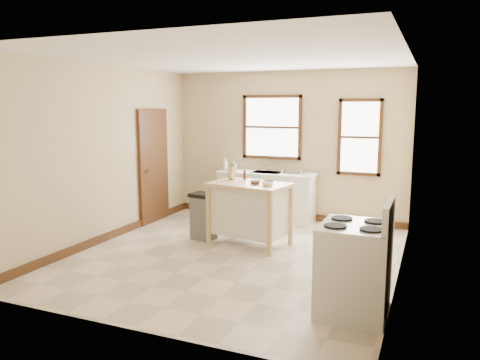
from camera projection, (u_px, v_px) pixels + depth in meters
The scene contains 23 objects.
floor at pixel (235, 255), 6.82m from camera, with size 5.00×5.00×0.00m, color #B1A08C.
ceiling at pixel (235, 58), 6.38m from camera, with size 5.00×5.00×0.00m, color white.
wall_back at pixel (287, 146), 8.88m from camera, with size 4.50×0.04×2.80m, color tan.
wall_left at pixel (106, 154), 7.45m from camera, with size 0.04×5.00×2.80m, color tan.
wall_right at pixel (403, 168), 5.74m from camera, with size 0.04×5.00×2.80m, color tan.
window_main at pixel (272, 127), 8.92m from camera, with size 1.17×0.06×1.22m, color #351C0E, non-canonical shape.
window_side at pixel (360, 137), 8.32m from camera, with size 0.77×0.06×1.37m, color #351C0E, non-canonical shape.
door_left at pixel (154, 166), 8.68m from camera, with size 0.06×0.90×2.10m, color #351C0E.
baseboard_back at pixel (286, 215), 9.06m from camera, with size 4.50×0.04×0.12m, color #351C0E.
baseboard_left at pixel (111, 235), 7.65m from camera, with size 0.04×5.00×0.12m, color #351C0E.
sink_counter at pixel (266, 196), 8.87m from camera, with size 1.86×0.62×0.92m, color silver, non-canonical shape.
faucet at pixel (270, 165), 8.94m from camera, with size 0.03×0.03×0.22m, color silver.
soap_bottle_a at pixel (225, 164), 9.00m from camera, with size 0.09×0.10×0.25m, color #B2B2B2.
soap_bottle_b at pixel (234, 166), 8.98m from camera, with size 0.08×0.08×0.18m, color #B2B2B2.
dish_rack at pixel (294, 171), 8.57m from camera, with size 0.38×0.28×0.09m, color silver, non-canonical shape.
kitchen_island at pixel (249, 214), 7.26m from camera, with size 1.20×0.76×0.98m, color tan, non-canonical shape.
knife_block at pixel (232, 173), 7.55m from camera, with size 0.10×0.10×0.20m, color tan, non-canonical shape.
pepper_grinder at pixel (245, 175), 7.50m from camera, with size 0.04×0.04×0.15m, color #482013.
bowl_a at pixel (255, 182), 7.11m from camera, with size 0.18×0.18×0.04m, color brown.
bowl_b at pixel (268, 183), 7.09m from camera, with size 0.18×0.18×0.04m, color brown.
bowl_c at pixel (267, 184), 6.93m from camera, with size 0.16×0.16×0.05m, color white.
trash_bin at pixel (204, 216), 7.60m from camera, with size 0.39×0.33×0.76m, color #5A5957, non-canonical shape.
gas_stove at pixel (354, 256), 4.85m from camera, with size 0.76×0.77×1.22m, color silver, non-canonical shape.
Camera 1 is at (2.58, -6.03, 2.15)m, focal length 35.00 mm.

